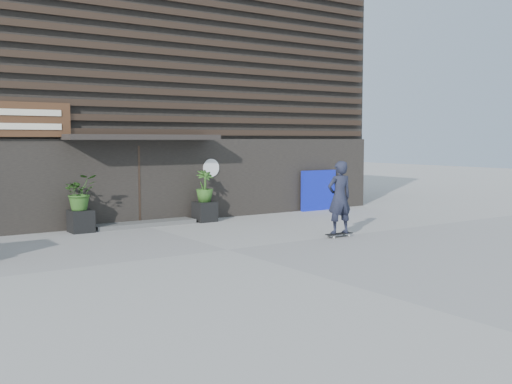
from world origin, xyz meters
TOP-DOWN VIEW (x-y plane):
  - ground at (0.00, 0.00)m, footprint 80.00×80.00m
  - entrance_step at (0.00, 4.60)m, footprint 3.00×0.80m
  - planter_pot_left at (-1.90, 4.40)m, footprint 0.60×0.60m
  - bamboo_left at (-1.90, 4.40)m, footprint 0.86×0.75m
  - planter_pot_right at (1.90, 4.40)m, footprint 0.60×0.60m
  - bamboo_right at (1.90, 4.40)m, footprint 0.54×0.54m
  - blue_tarp at (6.65, 4.70)m, footprint 1.50×0.14m
  - building at (-0.00, 9.96)m, footprint 18.00×11.00m
  - skateboarder at (3.29, -0.10)m, footprint 0.78×0.54m

SIDE VIEW (x-z plane):
  - ground at x=0.00m, z-range 0.00..0.00m
  - entrance_step at x=0.00m, z-range 0.00..0.12m
  - planter_pot_left at x=-1.90m, z-range 0.00..0.60m
  - planter_pot_right at x=1.90m, z-range 0.00..0.60m
  - blue_tarp at x=6.65m, z-range 0.00..1.40m
  - skateboarder at x=3.29m, z-range 0.04..1.98m
  - bamboo_left at x=-1.90m, z-range 0.60..1.56m
  - bamboo_right at x=1.90m, z-range 0.60..1.56m
  - building at x=0.00m, z-range -0.01..7.99m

